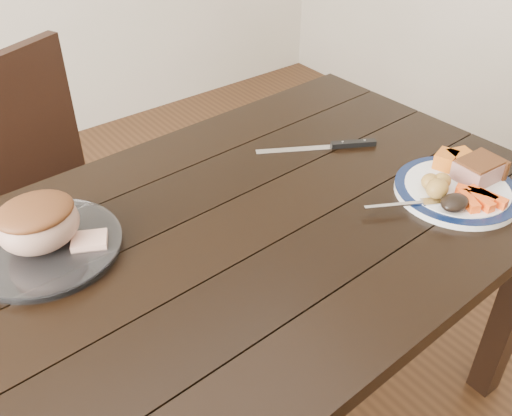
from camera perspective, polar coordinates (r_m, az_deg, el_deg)
dining_table at (r=1.27m, az=-3.44°, el=-6.09°), size 1.64×0.97×0.75m
chair_far at (r=1.86m, az=-19.20°, el=1.87°), size 0.56×0.56×0.93m
dinner_plate at (r=1.41m, az=19.41°, el=1.61°), size 0.29×0.29×0.02m
plate_rim at (r=1.40m, az=19.47°, el=1.90°), size 0.29×0.29×0.02m
serving_platter at (r=1.24m, az=-20.33°, el=-3.80°), size 0.30×0.30×0.02m
pork_slice at (r=1.44m, az=21.33°, el=3.51°), size 0.10×0.08×0.04m
roasted_potatoes at (r=1.35m, az=17.61°, el=2.25°), size 0.09×0.08×0.05m
carrot_batons at (r=1.36m, az=21.39°, el=0.95°), size 0.09×0.11×0.02m
pumpkin_wedges at (r=1.47m, az=19.07°, el=4.65°), size 0.10×0.08×0.04m
dark_mushroom at (r=1.31m, az=19.26°, el=0.51°), size 0.07×0.05×0.03m
fork at (r=1.31m, az=15.05°, el=0.37°), size 0.16×0.10×0.00m
roast_joint at (r=1.20m, az=-20.93°, el=-1.58°), size 0.16×0.14×0.11m
cut_slice at (r=1.20m, az=-16.30°, el=-3.21°), size 0.09×0.08×0.02m
carving_knife at (r=1.53m, az=8.28°, el=6.24°), size 0.29×0.18×0.01m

